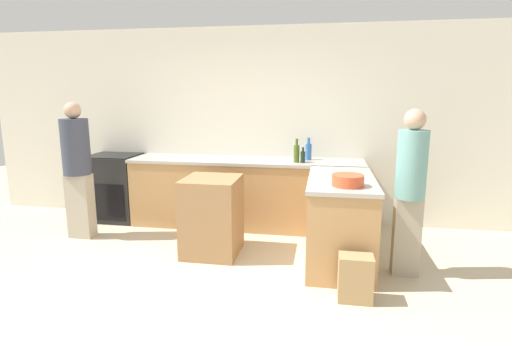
{
  "coord_description": "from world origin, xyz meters",
  "views": [
    {
      "loc": [
        1.04,
        -3.13,
        1.79
      ],
      "look_at": [
        0.31,
        1.07,
        0.97
      ],
      "focal_mm": 28.0,
      "sensor_mm": 36.0,
      "label": 1
    }
  ],
  "objects": [
    {
      "name": "mixing_bowl",
      "position": [
        1.27,
        0.68,
        0.98
      ],
      "size": [
        0.3,
        0.3,
        0.11
      ],
      "color": "#DB512D",
      "rests_on": "counter_peninsula"
    },
    {
      "name": "paper_bag",
      "position": [
        1.34,
        0.22,
        0.21
      ],
      "size": [
        0.3,
        0.2,
        0.41
      ],
      "color": "#A88456",
      "rests_on": "ground_plane"
    },
    {
      "name": "olive_oil_bottle",
      "position": [
        0.69,
        1.96,
        1.05
      ],
      "size": [
        0.07,
        0.07,
        0.31
      ],
      "color": "#475B1E",
      "rests_on": "counter_back"
    },
    {
      "name": "person_by_range",
      "position": [
        -1.97,
        1.28,
        0.92
      ],
      "size": [
        0.33,
        0.33,
        1.7
      ],
      "color": "#ADA38E",
      "rests_on": "ground_plane"
    },
    {
      "name": "person_at_peninsula",
      "position": [
        1.87,
        0.85,
        0.91
      ],
      "size": [
        0.29,
        0.29,
        1.66
      ],
      "color": "#ADA38E",
      "rests_on": "ground_plane"
    },
    {
      "name": "range_oven",
      "position": [
        -1.94,
        2.07,
        0.47
      ],
      "size": [
        0.73,
        0.65,
        0.94
      ],
      "color": "black",
      "rests_on": "ground_plane"
    },
    {
      "name": "wine_bottle_dark",
      "position": [
        0.77,
        1.94,
        1.01
      ],
      "size": [
        0.06,
        0.06,
        0.2
      ],
      "color": "black",
      "rests_on": "counter_back"
    },
    {
      "name": "island_table",
      "position": [
        -0.19,
        1.05,
        0.44
      ],
      "size": [
        0.61,
        0.64,
        0.88
      ],
      "color": "#997047",
      "rests_on": "ground_plane"
    },
    {
      "name": "water_bottle_blue",
      "position": [
        0.83,
        2.18,
        1.05
      ],
      "size": [
        0.09,
        0.09,
        0.3
      ],
      "color": "#386BB7",
      "rests_on": "counter_back"
    },
    {
      "name": "counter_peninsula",
      "position": [
        1.23,
        1.07,
        0.47
      ],
      "size": [
        0.69,
        1.37,
        0.93
      ],
      "color": "tan",
      "rests_on": "ground_plane"
    },
    {
      "name": "wall_back",
      "position": [
        0.0,
        2.43,
        1.35
      ],
      "size": [
        8.0,
        0.06,
        2.7
      ],
      "color": "silver",
      "rests_on": "ground_plane"
    },
    {
      "name": "ground_plane",
      "position": [
        0.0,
        0.0,
        0.0
      ],
      "size": [
        14.0,
        14.0,
        0.0
      ],
      "primitive_type": "plane",
      "color": "beige"
    },
    {
      "name": "counter_back",
      "position": [
        0.0,
        2.07,
        0.46
      ],
      "size": [
        3.14,
        0.68,
        0.93
      ],
      "color": "tan",
      "rests_on": "ground_plane"
    }
  ]
}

